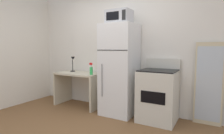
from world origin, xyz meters
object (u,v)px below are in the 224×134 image
object	(u,v)px
desk	(79,83)
refrigerator	(119,70)
spray_bottle	(91,70)
microwave	(119,17)
oven_range	(158,95)
leaning_mirror	(209,84)
desk_lamp	(73,61)

from	to	relation	value
desk	refrigerator	xyz separation A→B (m)	(1.03, -0.02, 0.36)
spray_bottle	refrigerator	xyz separation A→B (m)	(0.61, 0.10, 0.03)
microwave	oven_range	xyz separation A→B (m)	(0.77, 0.03, -1.42)
leaning_mirror	refrigerator	bearing A→B (deg)	-170.34
desk_lamp	refrigerator	size ratio (longest dim) A/B	0.20
oven_range	desk	bearing A→B (deg)	179.57
desk_lamp	spray_bottle	distance (m)	0.72
desk_lamp	spray_bottle	size ratio (longest dim) A/B	1.42
desk_lamp	microwave	bearing A→B (deg)	-5.62
desk	refrigerator	size ratio (longest dim) A/B	0.60
desk_lamp	leaning_mirror	distance (m)	2.85
refrigerator	desk	bearing A→B (deg)	178.80
refrigerator	microwave	size ratio (longest dim) A/B	3.81
desk	spray_bottle	xyz separation A→B (m)	(0.42, -0.12, 0.33)
microwave	oven_range	size ratio (longest dim) A/B	0.42
refrigerator	oven_range	bearing A→B (deg)	0.61
microwave	spray_bottle	bearing A→B (deg)	-172.94
desk	leaning_mirror	bearing A→B (deg)	5.35
spray_bottle	microwave	world-z (taller)	microwave
oven_range	leaning_mirror	xyz separation A→B (m)	(0.78, 0.26, 0.23)
desk	spray_bottle	world-z (taller)	spray_bottle
microwave	leaning_mirror	bearing A→B (deg)	10.42
desk	oven_range	size ratio (longest dim) A/B	0.95
spray_bottle	microwave	xyz separation A→B (m)	(0.61, 0.08, 1.04)
microwave	refrigerator	bearing A→B (deg)	90.32
refrigerator	leaning_mirror	xyz separation A→B (m)	(1.55, 0.26, -0.18)
oven_range	spray_bottle	bearing A→B (deg)	-175.65
desk_lamp	refrigerator	bearing A→B (deg)	-4.68
desk_lamp	oven_range	distance (m)	2.12
desk_lamp	oven_range	world-z (taller)	desk_lamp
refrigerator	leaning_mirror	bearing A→B (deg)	9.66
oven_range	leaning_mirror	distance (m)	0.85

